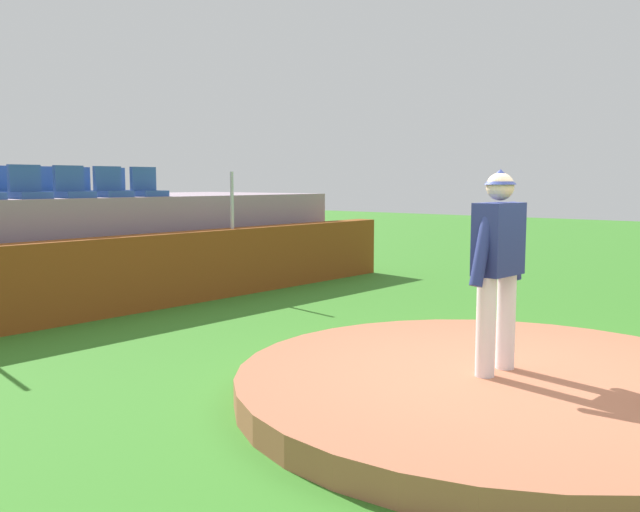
{
  "coord_description": "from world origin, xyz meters",
  "views": [
    {
      "loc": [
        -5.52,
        -2.57,
        1.94
      ],
      "look_at": [
        0.0,
        2.12,
        1.14
      ],
      "focal_mm": 38.02,
      "sensor_mm": 36.0,
      "label": 1
    }
  ],
  "objects_px": {
    "stadium_chair_9": "(116,187)",
    "stadium_chair_4": "(147,187)",
    "stadium_chair_3": "(111,187)",
    "stadium_chair_8": "(80,187)",
    "stadium_chair_2": "(73,188)",
    "stadium_chair_7": "(43,187)",
    "stadium_chair_6": "(1,188)",
    "baseball": "(488,337)",
    "pitcher": "(498,256)",
    "stadium_chair_1": "(28,188)"
  },
  "relations": [
    {
      "from": "baseball",
      "to": "stadium_chair_9",
      "type": "height_order",
      "value": "stadium_chair_9"
    },
    {
      "from": "stadium_chair_4",
      "to": "stadium_chair_7",
      "type": "relative_size",
      "value": 1.0
    },
    {
      "from": "pitcher",
      "to": "stadium_chair_6",
      "type": "bearing_deg",
      "value": 98.25
    },
    {
      "from": "pitcher",
      "to": "stadium_chair_1",
      "type": "distance_m",
      "value": 7.17
    },
    {
      "from": "pitcher",
      "to": "stadium_chair_2",
      "type": "xyz_separation_m",
      "value": [
        0.0,
        7.08,
        0.56
      ]
    },
    {
      "from": "stadium_chair_8",
      "to": "stadium_chair_3",
      "type": "bearing_deg",
      "value": 91.59
    },
    {
      "from": "stadium_chair_1",
      "to": "stadium_chair_4",
      "type": "distance_m",
      "value": 2.06
    },
    {
      "from": "stadium_chair_2",
      "to": "pitcher",
      "type": "bearing_deg",
      "value": 89.96
    },
    {
      "from": "stadium_chair_4",
      "to": "stadium_chair_7",
      "type": "xyz_separation_m",
      "value": [
        -1.38,
        0.89,
        0.0
      ]
    },
    {
      "from": "baseball",
      "to": "stadium_chair_8",
      "type": "height_order",
      "value": "stadium_chair_8"
    },
    {
      "from": "stadium_chair_7",
      "to": "stadium_chair_9",
      "type": "height_order",
      "value": "same"
    },
    {
      "from": "stadium_chair_6",
      "to": "stadium_chair_8",
      "type": "xyz_separation_m",
      "value": [
        1.36,
        0.04,
        0.0
      ]
    },
    {
      "from": "stadium_chair_3",
      "to": "stadium_chair_8",
      "type": "height_order",
      "value": "same"
    },
    {
      "from": "stadium_chair_3",
      "to": "stadium_chair_8",
      "type": "relative_size",
      "value": 1.0
    },
    {
      "from": "stadium_chair_1",
      "to": "stadium_chair_7",
      "type": "xyz_separation_m",
      "value": [
        0.69,
        0.87,
        0.0
      ]
    },
    {
      "from": "stadium_chair_9",
      "to": "stadium_chair_7",
      "type": "bearing_deg",
      "value": 1.21
    },
    {
      "from": "stadium_chair_6",
      "to": "pitcher",
      "type": "bearing_deg",
      "value": 94.86
    },
    {
      "from": "stadium_chair_1",
      "to": "stadium_chair_2",
      "type": "height_order",
      "value": "same"
    },
    {
      "from": "pitcher",
      "to": "baseball",
      "type": "height_order",
      "value": "pitcher"
    },
    {
      "from": "stadium_chair_9",
      "to": "stadium_chair_2",
      "type": "bearing_deg",
      "value": 34.25
    },
    {
      "from": "stadium_chair_7",
      "to": "stadium_chair_4",
      "type": "bearing_deg",
      "value": 147.12
    },
    {
      "from": "baseball",
      "to": "stadium_chair_3",
      "type": "relative_size",
      "value": 0.15
    },
    {
      "from": "stadium_chair_3",
      "to": "stadium_chair_6",
      "type": "height_order",
      "value": "same"
    },
    {
      "from": "stadium_chair_2",
      "to": "stadium_chair_4",
      "type": "height_order",
      "value": "same"
    },
    {
      "from": "stadium_chair_2",
      "to": "stadium_chair_8",
      "type": "relative_size",
      "value": 1.0
    },
    {
      "from": "pitcher",
      "to": "stadium_chair_1",
      "type": "bearing_deg",
      "value": 98.87
    },
    {
      "from": "pitcher",
      "to": "stadium_chair_8",
      "type": "height_order",
      "value": "stadium_chair_8"
    },
    {
      "from": "stadium_chair_6",
      "to": "baseball",
      "type": "bearing_deg",
      "value": 103.35
    },
    {
      "from": "pitcher",
      "to": "stadium_chair_7",
      "type": "distance_m",
      "value": 8.01
    },
    {
      "from": "stadium_chair_9",
      "to": "stadium_chair_4",
      "type": "bearing_deg",
      "value": 90.52
    },
    {
      "from": "pitcher",
      "to": "stadium_chair_6",
      "type": "height_order",
      "value": "stadium_chair_6"
    },
    {
      "from": "stadium_chair_2",
      "to": "stadium_chair_7",
      "type": "bearing_deg",
      "value": -89.93
    },
    {
      "from": "baseball",
      "to": "stadium_chair_2",
      "type": "relative_size",
      "value": 0.15
    },
    {
      "from": "stadium_chair_3",
      "to": "stadium_chair_9",
      "type": "relative_size",
      "value": 1.0
    },
    {
      "from": "stadium_chair_4",
      "to": "stadium_chair_7",
      "type": "distance_m",
      "value": 1.64
    },
    {
      "from": "stadium_chair_1",
      "to": "stadium_chair_3",
      "type": "xyz_separation_m",
      "value": [
        1.39,
        0.0,
        0.0
      ]
    },
    {
      "from": "stadium_chair_3",
      "to": "stadium_chair_7",
      "type": "bearing_deg",
      "value": -50.81
    },
    {
      "from": "stadium_chair_2",
      "to": "stadium_chair_6",
      "type": "height_order",
      "value": "same"
    },
    {
      "from": "stadium_chair_8",
      "to": "stadium_chair_4",
      "type": "bearing_deg",
      "value": 126.74
    },
    {
      "from": "stadium_chair_4",
      "to": "stadium_chair_3",
      "type": "bearing_deg",
      "value": -2.3
    },
    {
      "from": "stadium_chair_8",
      "to": "stadium_chair_9",
      "type": "bearing_deg",
      "value": 178.62
    },
    {
      "from": "pitcher",
      "to": "stadium_chair_8",
      "type": "relative_size",
      "value": 3.61
    },
    {
      "from": "stadium_chair_6",
      "to": "stadium_chair_9",
      "type": "xyz_separation_m",
      "value": [
        2.05,
        0.03,
        0.0
      ]
    },
    {
      "from": "stadium_chair_3",
      "to": "stadium_chair_7",
      "type": "height_order",
      "value": "same"
    },
    {
      "from": "stadium_chair_4",
      "to": "baseball",
      "type": "bearing_deg",
      "value": 87.29
    },
    {
      "from": "pitcher",
      "to": "stadium_chair_9",
      "type": "xyz_separation_m",
      "value": [
        1.37,
        8.02,
        0.56
      ]
    },
    {
      "from": "pitcher",
      "to": "stadium_chair_2",
      "type": "bearing_deg",
      "value": 93.35
    },
    {
      "from": "stadium_chair_1",
      "to": "stadium_chair_3",
      "type": "relative_size",
      "value": 1.0
    },
    {
      "from": "pitcher",
      "to": "stadium_chair_1",
      "type": "relative_size",
      "value": 3.61
    },
    {
      "from": "baseball",
      "to": "pitcher",
      "type": "bearing_deg",
      "value": -150.77
    }
  ]
}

